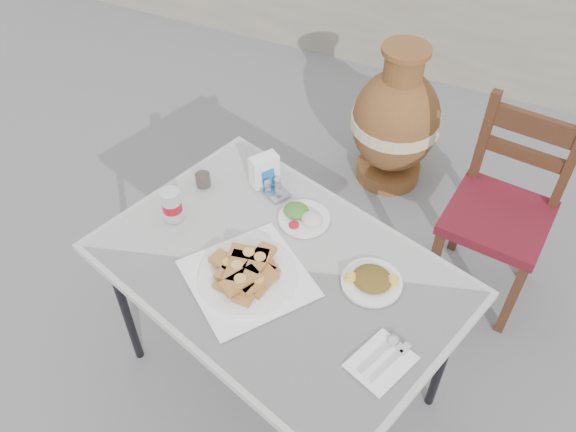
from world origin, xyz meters
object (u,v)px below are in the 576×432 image
at_px(salad_rice_plate, 304,216).
at_px(soda_can, 172,205).
at_px(napkin_holder, 264,170).
at_px(terracotta_urn, 395,122).
at_px(cafe_table, 278,277).
at_px(chair, 502,209).
at_px(cola_glass, 203,177).
at_px(condiment_caddy, 275,190).
at_px(pide_plate, 248,272).
at_px(salad_chopped_plate, 372,280).

relative_size(salad_rice_plate, soda_can, 1.48).
bearing_deg(napkin_holder, terracotta_urn, 111.14).
relative_size(cafe_table, chair, 1.49).
relative_size(salad_rice_plate, cola_glass, 2.12).
distance_m(soda_can, chair, 1.30).
xyz_separation_m(salad_rice_plate, condiment_caddy, (-0.14, 0.07, 0.01)).
xyz_separation_m(salad_rice_plate, soda_can, (-0.40, -0.17, 0.04)).
relative_size(pide_plate, cola_glass, 5.80).
bearing_deg(soda_can, terracotta_urn, 71.13).
relative_size(condiment_caddy, chair, 0.13).
distance_m(napkin_holder, chair, 0.99).
bearing_deg(pide_plate, salad_rice_plate, 79.59).
height_order(soda_can, chair, chair).
bearing_deg(cafe_table, condiment_caddy, 116.69).
bearing_deg(salad_rice_plate, cafe_table, -87.55).
bearing_deg(chair, salad_chopped_plate, -105.99).
bearing_deg(chair, salad_rice_plate, -129.53).
distance_m(napkin_holder, terracotta_urn, 1.08).
relative_size(salad_rice_plate, napkin_holder, 1.47).
relative_size(salad_rice_plate, chair, 0.20).
bearing_deg(salad_rice_plate, terracotta_urn, 88.56).
bearing_deg(cafe_table, cola_glass, 149.98).
height_order(soda_can, condiment_caddy, soda_can).
distance_m(salad_rice_plate, terracotta_urn, 1.14).
bearing_deg(chair, condiment_caddy, -138.89).
xyz_separation_m(pide_plate, soda_can, (-0.35, 0.13, 0.03)).
bearing_deg(napkin_holder, cafe_table, -23.74).
xyz_separation_m(cola_glass, chair, (1.01, 0.58, -0.27)).
height_order(salad_rice_plate, condiment_caddy, condiment_caddy).
xyz_separation_m(salad_rice_plate, cola_glass, (-0.39, 0.01, 0.02)).
height_order(cafe_table, napkin_holder, napkin_holder).
height_order(soda_can, cola_glass, soda_can).
distance_m(condiment_caddy, terracotta_urn, 1.09).
xyz_separation_m(napkin_holder, chair, (0.81, 0.48, -0.29)).
bearing_deg(cafe_table, soda_can, 173.02).
xyz_separation_m(cola_glass, terracotta_urn, (0.42, 1.08, -0.37)).
relative_size(pide_plate, salad_chopped_plate, 2.55).
distance_m(pide_plate, salad_chopped_plate, 0.38).
distance_m(pide_plate, soda_can, 0.37).
bearing_deg(salad_chopped_plate, pide_plate, -158.47).
relative_size(cafe_table, salad_rice_plate, 7.40).
relative_size(cola_glass, terracotta_urn, 0.11).
distance_m(pide_plate, salad_rice_plate, 0.31).
bearing_deg(soda_can, salad_rice_plate, 23.21).
bearing_deg(salad_chopped_plate, cola_glass, 165.97).
relative_size(salad_chopped_plate, soda_can, 1.59).
xyz_separation_m(salad_chopped_plate, soda_can, (-0.70, -0.01, 0.04)).
bearing_deg(salad_rice_plate, cola_glass, 178.69).
bearing_deg(terracotta_urn, salad_chopped_plate, -77.78).
height_order(chair, terracotta_urn, chair).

